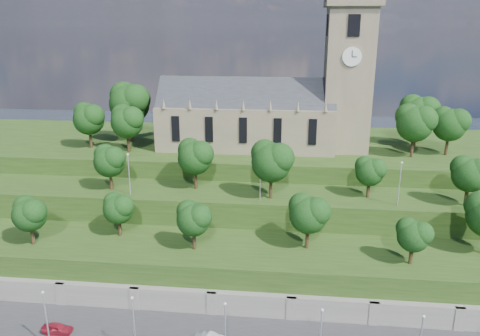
# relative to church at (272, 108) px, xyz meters

# --- Properties ---
(retaining_wall) EXTENTS (160.00, 2.10, 5.00)m
(retaining_wall) POSITION_rel_church_xyz_m (-0.79, -34.01, -20.02)
(retaining_wall) COLOR slate
(retaining_wall) RESTS_ON ground
(embankment_lower) EXTENTS (160.00, 12.00, 8.00)m
(embankment_lower) POSITION_rel_church_xyz_m (-0.79, -27.98, -18.52)
(embankment_lower) COLOR #223C14
(embankment_lower) RESTS_ON ground
(embankment_upper) EXTENTS (160.00, 10.00, 12.00)m
(embankment_upper) POSITION_rel_church_xyz_m (-0.79, -16.98, -16.52)
(embankment_upper) COLOR #223C14
(embankment_upper) RESTS_ON ground
(hilltop) EXTENTS (160.00, 32.00, 15.00)m
(hilltop) POSITION_rel_church_xyz_m (-0.79, 4.02, -15.02)
(hilltop) COLOR #223C14
(hilltop) RESTS_ON ground
(church) EXTENTS (38.60, 12.35, 27.60)m
(church) POSITION_rel_church_xyz_m (0.00, 0.00, 0.00)
(church) COLOR #6E634D
(church) RESTS_ON hilltop
(trees_lower) EXTENTS (66.60, 9.13, 8.38)m
(trees_lower) POSITION_rel_church_xyz_m (2.56, -27.65, -9.55)
(trees_lower) COLOR black
(trees_lower) RESTS_ON embankment_lower
(trees_upper) EXTENTS (58.95, 8.70, 8.89)m
(trees_upper) POSITION_rel_church_xyz_m (0.22, -17.89, -5.16)
(trees_upper) COLOR black
(trees_upper) RESTS_ON embankment_upper
(trees_hilltop) EXTENTS (70.85, 16.11, 11.53)m
(trees_hilltop) POSITION_rel_church_xyz_m (-2.97, -0.74, -0.89)
(trees_hilltop) COLOR black
(trees_hilltop) RESTS_ON hilltop
(lamp_posts_promenade) EXTENTS (60.36, 0.36, 7.51)m
(lamp_posts_promenade) POSITION_rel_church_xyz_m (-2.79, -43.48, -16.17)
(lamp_posts_promenade) COLOR #B2B2B7
(lamp_posts_promenade) RESTS_ON promenade
(lamp_posts_upper) EXTENTS (40.36, 0.36, 6.64)m
(lamp_posts_upper) POSITION_rel_church_xyz_m (-0.79, -19.98, -6.62)
(lamp_posts_upper) COLOR #B2B2B7
(lamp_posts_upper) RESTS_ON embankment_upper
(car_left) EXTENTS (3.61, 1.45, 1.23)m
(car_left) POSITION_rel_church_xyz_m (-23.41, -40.61, -19.91)
(car_left) COLOR maroon
(car_left) RESTS_ON promenade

